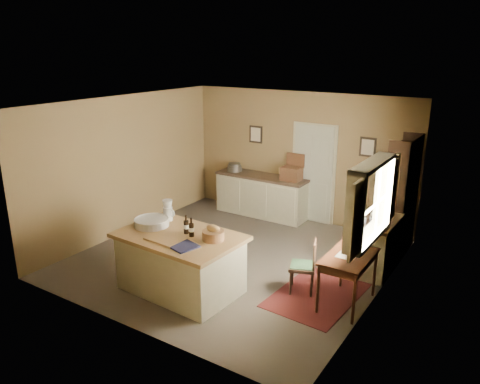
% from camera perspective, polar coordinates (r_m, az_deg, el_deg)
% --- Properties ---
extents(ground, '(5.00, 5.00, 0.00)m').
position_cam_1_polar(ground, '(8.31, -0.76, -8.10)').
color(ground, brown).
rests_on(ground, ground).
extents(wall_back, '(5.00, 0.10, 2.70)m').
position_cam_1_polar(wall_back, '(9.93, 7.20, 4.31)').
color(wall_back, olive).
rests_on(wall_back, ground).
extents(wall_front, '(5.00, 0.10, 2.70)m').
position_cam_1_polar(wall_front, '(6.02, -14.10, -4.88)').
color(wall_front, olive).
rests_on(wall_front, ground).
extents(wall_left, '(0.10, 5.00, 2.70)m').
position_cam_1_polar(wall_left, '(9.39, -13.65, 3.19)').
color(wall_left, olive).
rests_on(wall_left, ground).
extents(wall_right, '(0.10, 5.00, 2.70)m').
position_cam_1_polar(wall_right, '(6.84, 16.98, -2.40)').
color(wall_right, olive).
rests_on(wall_right, ground).
extents(ceiling, '(5.00, 5.00, 0.00)m').
position_cam_1_polar(ceiling, '(7.55, -0.84, 10.73)').
color(ceiling, silver).
rests_on(ceiling, wall_back).
extents(door, '(0.97, 0.06, 2.11)m').
position_cam_1_polar(door, '(9.84, 8.90, 2.34)').
color(door, '#B4B69C').
rests_on(door, ground).
extents(framed_prints, '(2.82, 0.02, 0.38)m').
position_cam_1_polar(framed_prints, '(9.76, 8.29, 6.25)').
color(framed_prints, black).
rests_on(framed_prints, ground).
extents(window, '(0.25, 1.99, 1.12)m').
position_cam_1_polar(window, '(6.61, 16.00, -1.16)').
color(window, beige).
rests_on(window, ground).
extents(work_island, '(1.89, 1.28, 1.20)m').
position_cam_1_polar(work_island, '(7.17, -7.31, -8.32)').
color(work_island, beige).
rests_on(work_island, ground).
extents(sideboard, '(2.06, 0.59, 1.18)m').
position_cam_1_polar(sideboard, '(10.23, 2.68, -0.23)').
color(sideboard, beige).
rests_on(sideboard, ground).
extents(rug, '(1.20, 1.67, 0.01)m').
position_cam_1_polar(rug, '(7.27, 9.35, -12.28)').
color(rug, '#4A1111').
rests_on(rug, ground).
extents(writing_desk, '(0.59, 0.97, 0.82)m').
position_cam_1_polar(writing_desk, '(6.83, 13.12, -8.26)').
color(writing_desk, '#32180C').
rests_on(writing_desk, ground).
extents(desk_chair, '(0.49, 0.49, 0.82)m').
position_cam_1_polar(desk_chair, '(7.16, 7.60, -9.01)').
color(desk_chair, '#311E14').
rests_on(desk_chair, ground).
extents(right_cabinet, '(0.61, 1.10, 0.99)m').
position_cam_1_polar(right_cabinet, '(8.05, 16.22, -6.12)').
color(right_cabinet, beige).
rests_on(right_cabinet, ground).
extents(shelving_unit, '(0.36, 0.95, 2.11)m').
position_cam_1_polar(shelving_unit, '(8.67, 19.35, -0.53)').
color(shelving_unit, '#311E14').
rests_on(shelving_unit, ground).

